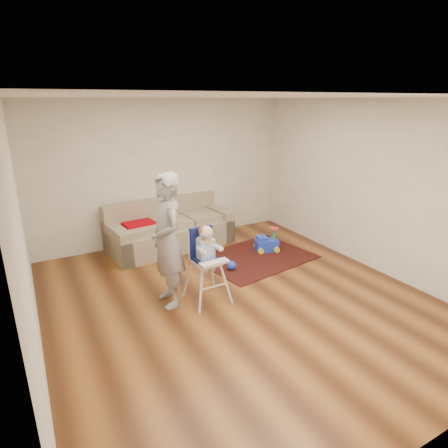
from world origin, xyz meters
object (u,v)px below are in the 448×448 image
side_table (132,242)px  high_chair (206,265)px  sofa (171,225)px  toy_ball (232,265)px  adult (167,241)px  ride_on_toy (267,239)px

side_table → high_chair: bearing=-76.2°
high_chair → sofa: bearing=79.8°
toy_ball → adult: 1.57m
adult → sofa: bearing=160.2°
adult → ride_on_toy: bearing=113.5°
sofa → side_table: (-0.78, -0.11, -0.17)m
toy_ball → ride_on_toy: bearing=22.6°
side_table → high_chair: 2.07m
sofa → toy_ball: (0.48, -1.45, -0.36)m
sofa → toy_ball: bearing=-78.3°
sofa → side_table: bearing=-178.6°
sofa → side_table: 0.81m
toy_ball → adult: (-1.25, -0.47, 0.82)m
ride_on_toy → toy_ball: 1.07m
high_chair → adult: size_ratio=0.61×
sofa → ride_on_toy: (1.46, -1.04, -0.21)m
side_table → ride_on_toy: side_table is taller
adult → side_table: bearing=-177.6°
side_table → adult: size_ratio=0.31×
side_table → toy_ball: (1.26, -1.34, -0.19)m
sofa → side_table: size_ratio=4.33×
adult → toy_ball: bearing=112.6°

